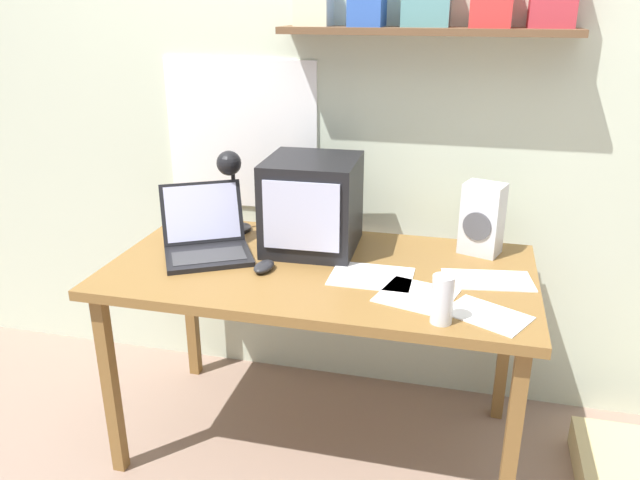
{
  "coord_description": "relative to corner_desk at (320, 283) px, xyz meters",
  "views": [
    {
      "loc": [
        0.49,
        -1.97,
        1.63
      ],
      "look_at": [
        0.0,
        0.0,
        0.85
      ],
      "focal_mm": 35.0,
      "sensor_mm": 36.0,
      "label": 1
    }
  ],
  "objects": [
    {
      "name": "floor_cushion",
      "position": [
        1.15,
        0.03,
        -0.63
      ],
      "size": [
        0.39,
        0.39,
        0.12
      ],
      "color": "#CCB87F",
      "rests_on": "ground_plane"
    },
    {
      "name": "printed_handout",
      "position": [
        0.58,
        -0.24,
        0.07
      ],
      "size": [
        0.28,
        0.25,
        0.0
      ],
      "rotation": [
        0.0,
        0.0,
        -0.48
      ],
      "color": "white",
      "rests_on": "corner_desk"
    },
    {
      "name": "laptop",
      "position": [
        -0.45,
        0.03,
        0.12
      ],
      "size": [
        0.43,
        0.43,
        0.24
      ],
      "rotation": [
        0.0,
        0.0,
        0.51
      ],
      "color": "black",
      "rests_on": "corner_desk"
    },
    {
      "name": "corner_desk",
      "position": [
        0.0,
        0.0,
        0.0
      ],
      "size": [
        1.49,
        0.79,
        0.75
      ],
      "color": "brown",
      "rests_on": "ground_plane"
    },
    {
      "name": "juice_glass",
      "position": [
        0.44,
        -0.31,
        0.13
      ],
      "size": [
        0.06,
        0.06,
        0.15
      ],
      "color": "white",
      "rests_on": "corner_desk"
    },
    {
      "name": "loose_paper_near_laptop",
      "position": [
        0.36,
        -0.16,
        0.07
      ],
      "size": [
        0.28,
        0.26,
        0.0
      ],
      "rotation": [
        0.0,
        0.0,
        -0.27
      ],
      "color": "white",
      "rests_on": "corner_desk"
    },
    {
      "name": "loose_paper_near_monitor",
      "position": [
        0.19,
        -0.05,
        0.07
      ],
      "size": [
        0.28,
        0.21,
        0.0
      ],
      "rotation": [
        0.0,
        0.0,
        0.0
      ],
      "color": "white",
      "rests_on": "corner_desk"
    },
    {
      "name": "computer_mouse",
      "position": [
        -0.18,
        -0.08,
        0.08
      ],
      "size": [
        0.07,
        0.11,
        0.03
      ],
      "rotation": [
        0.0,
        0.0,
        -0.14
      ],
      "color": "#232326",
      "rests_on": "corner_desk"
    },
    {
      "name": "desk_lamp",
      "position": [
        -0.42,
        0.23,
        0.3
      ],
      "size": [
        0.12,
        0.17,
        0.34
      ],
      "rotation": [
        0.0,
        0.0,
        0.15
      ],
      "color": "black",
      "rests_on": "corner_desk"
    },
    {
      "name": "crt_monitor",
      "position": [
        -0.07,
        0.17,
        0.24
      ],
      "size": [
        0.34,
        0.36,
        0.34
      ],
      "rotation": [
        0.0,
        0.0,
        0.03
      ],
      "color": "black",
      "rests_on": "corner_desk"
    },
    {
      "name": "ground_plane",
      "position": [
        0.0,
        0.0,
        -0.69
      ],
      "size": [
        12.0,
        12.0,
        0.0
      ],
      "primitive_type": "plane",
      "color": "gray"
    },
    {
      "name": "back_wall",
      "position": [
        0.01,
        0.5,
        0.62
      ],
      "size": [
        5.6,
        0.24,
        2.6
      ],
      "color": "beige",
      "rests_on": "ground_plane"
    },
    {
      "name": "space_heater",
      "position": [
        0.55,
        0.27,
        0.2
      ],
      "size": [
        0.17,
        0.14,
        0.27
      ],
      "rotation": [
        0.0,
        0.0,
        -0.33
      ],
      "color": "silver",
      "rests_on": "corner_desk"
    },
    {
      "name": "open_notebook",
      "position": [
        0.58,
        0.02,
        0.07
      ],
      "size": [
        0.32,
        0.21,
        0.0
      ],
      "rotation": [
        0.0,
        0.0,
        0.15
      ],
      "color": "silver",
      "rests_on": "corner_desk"
    }
  ]
}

